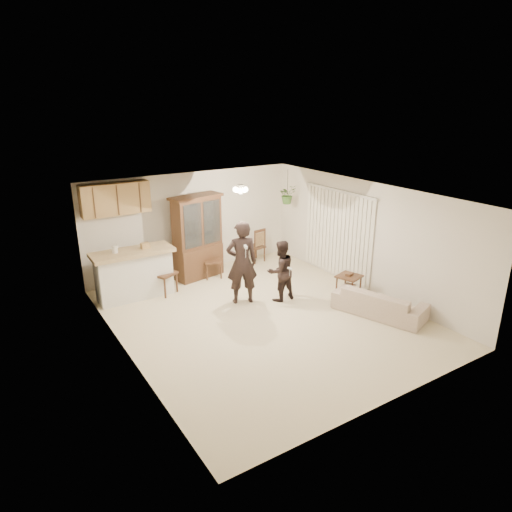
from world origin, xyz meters
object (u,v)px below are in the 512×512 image
adult (242,263)px  chair_hutch_left (212,267)px  chair_bar (164,281)px  chair_hutch_right (256,252)px  child (280,271)px  china_hutch (198,238)px  side_table (348,286)px  sofa (380,298)px

adult → chair_hutch_left: (0.12, 1.64, -0.63)m
chair_bar → chair_hutch_right: chair_bar is taller
chair_bar → chair_hutch_left: size_ratio=1.13×
child → china_hutch: (-0.90, 2.20, 0.33)m
side_table → china_hutch: bearing=127.6°
chair_bar → sofa: bearing=-72.2°
sofa → adult: 2.93m
child → chair_hutch_right: size_ratio=1.45×
sofa → chair_hutch_right: chair_hutch_right is taller
chair_bar → chair_hutch_left: 1.41m
side_table → sofa: bearing=-93.1°
side_table → adult: bearing=153.2°
china_hutch → chair_hutch_right: size_ratio=2.19×
sofa → child: (-1.29, 1.68, 0.31)m
china_hutch → chair_hutch_right: china_hutch is taller
child → side_table: 1.57m
side_table → chair_hutch_left: 3.35m
china_hutch → chair_hutch_right: 1.94m
child → chair_hutch_right: child is taller
china_hutch → adult: bearing=-96.9°
adult → chair_bar: size_ratio=1.66×
china_hutch → side_table: china_hutch is taller
chair_bar → child: bearing=-66.6°
child → china_hutch: size_ratio=0.66×
adult → chair_bar: (-1.25, 1.34, -0.59)m
sofa → side_table: sofa is taller
sofa → chair_bar: chair_bar is taller
child → china_hutch: 2.40m
china_hutch → chair_hutch_right: bearing=-5.0°
child → side_table: child is taller
child → china_hutch: bearing=-69.4°
child → chair_hutch_right: 2.58m
sofa → side_table: (0.05, 0.96, -0.10)m
adult → sofa: bearing=155.1°
sofa → chair_bar: (-3.30, 3.36, -0.06)m
sofa → adult: size_ratio=1.04×
chair_hutch_left → chair_hutch_right: chair_hutch_left is taller
side_table → child: bearing=151.8°
adult → child: adult is taller
china_hutch → chair_bar: bearing=-166.5°
sofa → china_hutch: bearing=10.2°
sofa → chair_hutch_left: chair_hutch_left is taller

